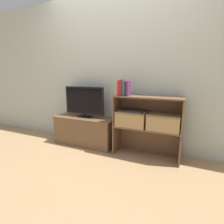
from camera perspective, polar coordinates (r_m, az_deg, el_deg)
ground_plane at (r=2.70m, az=-1.48°, el=-13.35°), size 16.00×16.00×0.00m
wall_back at (r=2.82m, az=2.12°, el=12.86°), size 10.00×0.05×2.40m
tv_stand at (r=3.00m, az=-8.71°, el=-5.98°), size 1.04×0.40×0.47m
tv at (r=2.89m, az=-9.04°, el=3.54°), size 0.70×0.14×0.50m
bookshelf_lower_tier at (r=2.63m, az=11.57°, el=-7.74°), size 0.94×0.33×0.43m
bookshelf_upper_tier at (r=2.52m, az=11.99°, el=1.67°), size 0.94×0.33×0.44m
book_tan at (r=2.49m, az=1.88°, el=7.57°), size 0.03×0.13×0.18m
book_crimson at (r=2.47m, az=2.62°, el=7.85°), size 0.03×0.14×0.21m
book_maroon at (r=2.46m, az=3.44°, el=7.94°), size 0.04×0.14×0.22m
book_teal at (r=2.45m, az=4.20°, el=7.74°), size 0.03×0.12×0.21m
book_charcoal at (r=2.44m, az=4.79°, el=7.60°), size 0.02×0.13×0.20m
book_plum at (r=2.43m, az=5.47°, el=7.71°), size 0.03×0.13×0.21m
storage_basket_left at (r=2.54m, az=6.49°, el=-1.90°), size 0.43×0.30×0.21m
storage_basket_right at (r=2.44m, az=16.57°, el=-2.89°), size 0.43×0.30×0.21m
laptop at (r=2.51m, az=6.54°, el=0.47°), size 0.33×0.25×0.02m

